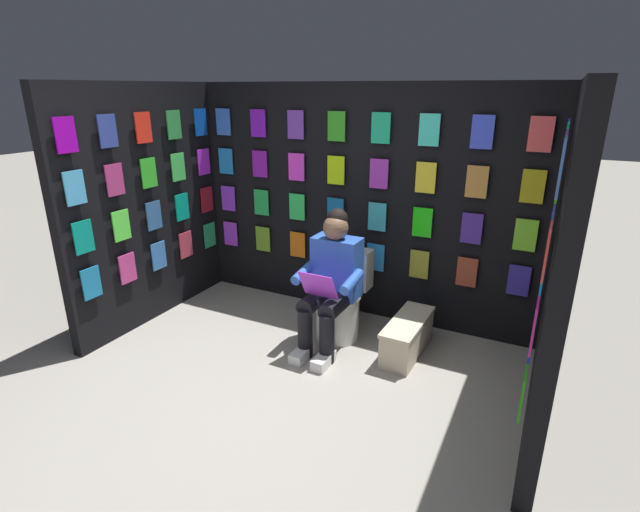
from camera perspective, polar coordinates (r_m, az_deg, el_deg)
The scene contains 7 objects.
ground_plane at distance 3.45m, azimuth -8.53°, elevation -18.62°, with size 30.00×30.00×0.00m, color #9E998E.
display_wall_back at distance 4.50m, azimuth 4.77°, elevation 6.27°, with size 3.45×0.14×2.17m.
display_wall_left at distance 3.26m, azimuth 26.82°, elevation -1.06°, with size 0.14×1.85×2.17m.
display_wall_right at distance 4.68m, azimuth -20.13°, elevation 5.67°, with size 0.14×1.85×2.17m.
toilet at distance 4.25m, azimuth 2.60°, elevation -5.37°, with size 0.41×0.56×0.77m.
person_reading at distance 3.95m, azimuth 1.27°, elevation -3.01°, with size 0.53×0.68×1.19m.
comic_longbox_near at distance 4.08m, azimuth 10.43°, elevation -9.50°, with size 0.28×0.72×0.31m.
Camera 1 is at (-1.64, 2.17, 2.12)m, focal length 26.66 mm.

